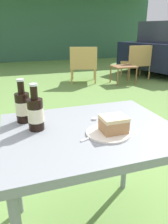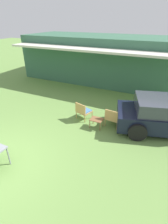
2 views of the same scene
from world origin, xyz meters
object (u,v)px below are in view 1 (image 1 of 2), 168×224
Objects in this scene: cola_bottle_near at (36,113)px; wicker_chair_cushioned at (84,64)px; garden_side_table at (124,68)px; cola_bottle_far at (23,106)px; patio_table at (90,141)px; cake_on_plate at (112,127)px; wicker_chair_plain at (137,61)px.

wicker_chair_cushioned is at bearing 68.44° from cola_bottle_near.
garden_side_table is 2.21× the size of cola_bottle_far.
patio_table is 0.16m from cake_on_plate.
garden_side_table is at bearing 54.10° from cola_bottle_far.
cake_on_plate is at bearing 91.89° from wicker_chair_cushioned.
cola_bottle_far is at bearing 147.76° from patio_table.
cola_bottle_near is at bearing -66.81° from cola_bottle_far.
wicker_chair_plain reaches higher than cake_on_plate.
cola_bottle_far is at bearing 143.71° from cake_on_plate.
wicker_chair_cushioned reaches higher than patio_table.
patio_table reaches higher than garden_side_table.
cake_on_plate is at bearing -49.17° from patio_table.
garden_side_table is 4.04m from cola_bottle_far.
cola_bottle_far reaches higher than wicker_chair_plain.
cola_bottle_near reaches higher than wicker_chair_cushioned.
garden_side_table is (0.81, -0.40, -0.08)m from wicker_chair_cushioned.
patio_table is at bearing 61.02° from wicker_chair_plain.
cola_bottle_near reaches higher than cake_on_plate.
wicker_chair_cushioned is at bearing 4.35° from wicker_chair_plain.
wicker_chair_cushioned is 4.12m from cake_on_plate.
wicker_chair_cushioned is 3.87× the size of cake_on_plate.
garden_side_table is 2.44× the size of cake_on_plate.
cola_bottle_far is at bearing 113.19° from cola_bottle_near.
wicker_chair_plain is at bearing -162.78° from wicker_chair_cushioned.
wicker_chair_plain is 4.68m from cake_on_plate.
wicker_chair_cushioned is at bearing 72.17° from patio_table.
patio_table is 3.73× the size of cola_bottle_far.
wicker_chair_cushioned is 0.91m from garden_side_table.
cola_bottle_near is (-0.33, 0.16, 0.05)m from cake_on_plate.
cola_bottle_far is at bearing 85.47° from wicker_chair_cushioned.
patio_table is (-1.24, -3.85, 0.20)m from wicker_chair_cushioned.
wicker_chair_cushioned and wicker_chair_plain have the same top height.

